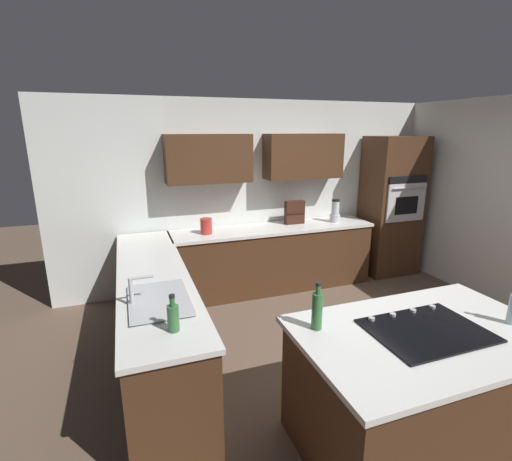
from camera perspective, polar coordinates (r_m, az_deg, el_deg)
ground_plane at (r=4.13m, az=13.47°, el=-17.42°), size 14.00×14.00×0.00m
wall_back at (r=5.34m, az=1.83°, el=6.86°), size 6.00×0.44×2.60m
wall_left at (r=5.54m, az=34.42°, el=3.20°), size 0.10×4.00×2.60m
lower_cabinets_back at (r=5.27m, az=2.67°, el=-4.40°), size 2.80×0.60×0.86m
countertop_back at (r=5.14m, az=2.73°, el=0.33°), size 2.84×0.64×0.04m
lower_cabinets_side at (r=3.85m, az=-15.13°, el=-12.69°), size 0.60×2.90×0.86m
countertop_side at (r=3.67m, az=-15.61°, el=-6.45°), size 0.64×2.94×0.04m
island_base at (r=3.05m, az=23.68°, el=-21.66°), size 1.65×0.99×0.86m
island_top at (r=2.82m, az=24.67°, el=-14.24°), size 1.73×1.07×0.04m
wall_oven at (r=6.09m, az=20.03°, el=3.49°), size 0.80×0.66×2.11m
sink_unit at (r=3.04m, az=-14.82°, el=-10.22°), size 0.46×0.70×0.23m
cooktop at (r=2.81m, az=24.65°, el=-13.70°), size 0.76×0.56×0.03m
blender at (r=5.50m, az=12.06°, el=2.76°), size 0.15×0.15×0.33m
spice_rack at (r=5.30m, az=5.94°, el=2.80°), size 0.28×0.11×0.33m
kettle at (r=4.81m, az=-7.66°, el=0.66°), size 0.15×0.15×0.20m
dish_soap_bottle at (r=2.58m, az=-12.60°, el=-12.82°), size 0.08×0.08×0.26m
oil_bottle at (r=2.56m, az=9.37°, el=-11.94°), size 0.07×0.07×0.33m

